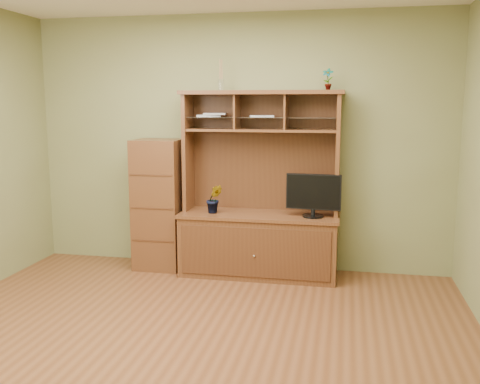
# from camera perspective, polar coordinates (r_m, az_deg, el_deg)

# --- Properties ---
(room) EXTENTS (4.54, 4.04, 2.74)m
(room) POSITION_cam_1_polar(r_m,az_deg,el_deg) (3.82, -6.22, 3.05)
(room) COLOR #5A3119
(room) RESTS_ON ground
(media_hutch) EXTENTS (1.66, 0.61, 1.90)m
(media_hutch) POSITION_cam_1_polar(r_m,az_deg,el_deg) (5.56, 2.09, -3.55)
(media_hutch) COLOR #422512
(media_hutch) RESTS_ON room
(monitor) EXTENTS (0.55, 0.21, 0.43)m
(monitor) POSITION_cam_1_polar(r_m,az_deg,el_deg) (5.35, 7.84, -0.27)
(monitor) COLOR black
(monitor) RESTS_ON media_hutch
(orchid_plant) EXTENTS (0.20, 0.18, 0.30)m
(orchid_plant) POSITION_cam_1_polar(r_m,az_deg,el_deg) (5.52, -2.77, -0.73)
(orchid_plant) COLOR #2C501B
(orchid_plant) RESTS_ON media_hutch
(top_plant) EXTENTS (0.13, 0.10, 0.21)m
(top_plant) POSITION_cam_1_polar(r_m,az_deg,el_deg) (5.43, 9.35, 11.80)
(top_plant) COLOR #326222
(top_plant) RESTS_ON media_hutch
(reed_diffuser) EXTENTS (0.06, 0.06, 0.31)m
(reed_diffuser) POSITION_cam_1_polar(r_m,az_deg,el_deg) (5.58, -2.04, 12.01)
(reed_diffuser) COLOR silver
(reed_diffuser) RESTS_ON media_hutch
(magazines) EXTENTS (0.84, 0.25, 0.04)m
(magazines) POSITION_cam_1_polar(r_m,az_deg,el_deg) (5.56, -1.35, 8.18)
(magazines) COLOR #A8A8AD
(magazines) RESTS_ON media_hutch
(side_cabinet) EXTENTS (0.50, 0.45, 1.39)m
(side_cabinet) POSITION_cam_1_polar(r_m,az_deg,el_deg) (5.82, -8.60, -1.30)
(side_cabinet) COLOR #422512
(side_cabinet) RESTS_ON room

